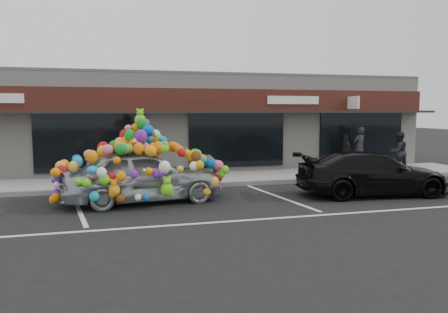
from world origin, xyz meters
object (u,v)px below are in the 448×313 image
object	(u,v)px
black_sedan	(372,173)
pedestrian_b	(399,152)
pedestrian_c	(346,151)
toy_car	(142,170)
pedestrian_a	(359,148)

from	to	relation	value
black_sedan	pedestrian_b	distance (m)	5.12
black_sedan	pedestrian_c	xyz separation A→B (m)	(2.01, 5.02, 0.21)
black_sedan	pedestrian_c	size ratio (longest dim) A/B	3.17
toy_car	pedestrian_c	xyz separation A→B (m)	(9.21, 4.22, -0.06)
black_sedan	toy_car	bearing A→B (deg)	90.39
pedestrian_b	pedestrian_a	bearing A→B (deg)	-51.31
pedestrian_b	black_sedan	bearing A→B (deg)	43.19
toy_car	pedestrian_a	distance (m)	10.58
pedestrian_a	black_sedan	bearing A→B (deg)	45.42
pedestrian_a	pedestrian_c	world-z (taller)	pedestrian_a
toy_car	black_sedan	size ratio (longest dim) A/B	1.06
pedestrian_a	pedestrian_c	bearing A→B (deg)	-33.24
black_sedan	pedestrian_a	distance (m)	5.51
toy_car	black_sedan	distance (m)	7.25
pedestrian_b	pedestrian_c	bearing A→B (deg)	-42.69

